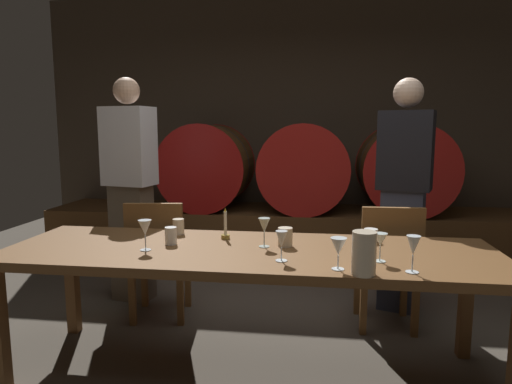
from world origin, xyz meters
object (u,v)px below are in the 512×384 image
cup_far_left (178,227)px  cup_far_right (371,235)px  wine_glass_right (380,241)px  pitcher (364,253)px  dining_table (249,260)px  chair_right (388,261)px  guest_left (130,188)px  candle_center (225,230)px  wine_glass_far_left (145,229)px  wine_glass_left (264,226)px  cup_center_left (171,236)px  wine_glass_far_right (413,247)px  wine_barrel_right (404,169)px  wine_glass_center_left (281,240)px  guest_right (404,194)px  cup_center_right (285,237)px  wine_barrel_left (208,166)px  wine_glass_center_right (338,247)px  wine_barrel_center (304,168)px  chair_left (158,254)px

cup_far_left → cup_far_right: cup_far_left is taller
wine_glass_right → pitcher: bearing=-115.4°
dining_table → chair_right: (0.86, 0.68, -0.18)m
guest_left → cup_far_left: bearing=142.5°
dining_table → candle_center: (-0.17, 0.20, 0.12)m
wine_glass_far_left → wine_glass_left: (0.63, 0.16, -0.00)m
pitcher → cup_center_left: (-1.04, 0.40, -0.05)m
dining_table → wine_glass_left: 0.20m
dining_table → cup_far_left: size_ratio=27.97×
wine_glass_far_left → wine_glass_far_right: 1.37m
wine_barrel_right → wine_glass_center_left: bearing=-111.9°
cup_center_left → wine_glass_right: bearing=-9.3°
guest_right → cup_center_left: bearing=53.9°
cup_center_right → cup_far_right: cup_center_right is taller
wine_glass_center_left → cup_center_left: bearing=159.6°
wine_glass_far_left → chair_right: bearing=29.0°
guest_right → wine_glass_center_left: size_ratio=11.38×
cup_center_right → cup_far_right: bearing=19.1°
guest_right → candle_center: 1.47m
dining_table → wine_glass_far_left: wine_glass_far_left is taller
cup_center_left → cup_center_right: 0.65m
chair_right → wine_glass_left: bearing=37.0°
guest_left → wine_glass_left: guest_left is taller
guest_right → wine_glass_far_left: guest_right is taller
wine_barrel_left → wine_glass_far_left: bearing=-83.6°
cup_far_right → cup_center_left: bearing=-169.5°
guest_left → cup_center_left: (0.65, -0.95, -0.14)m
guest_left → guest_right: (2.12, 0.07, -0.01)m
pitcher → wine_glass_far_left: 1.16m
wine_glass_center_right → cup_center_right: wine_glass_center_right is taller
wine_glass_center_right → wine_glass_far_right: (0.34, -0.00, 0.02)m
wine_glass_center_right → cup_far_left: bearing=148.6°
guest_left → wine_barrel_center: bearing=-119.1°
pitcher → wine_glass_right: 0.24m
wine_barrel_right → wine_glass_right: wine_barrel_right is taller
wine_barrel_right → cup_center_right: 2.72m
wine_glass_center_right → cup_far_right: size_ratio=1.92×
wine_barrel_center → guest_left: (-1.34, -1.57, -0.05)m
chair_left → cup_far_left: chair_left is taller
cup_far_right → wine_glass_far_right: bearing=-77.7°
dining_table → chair_left: 1.00m
wine_glass_center_left → cup_far_right: wine_glass_center_left is taller
wine_barrel_left → guest_left: bearing=-99.1°
wine_glass_right → cup_far_right: wine_glass_right is taller
dining_table → wine_glass_center_right: 0.58m
candle_center → chair_left: bearing=144.1°
wine_barrel_left → cup_far_right: wine_barrel_left is taller
wine_barrel_right → chair_left: wine_barrel_right is taller
cup_center_left → wine_barrel_center: bearing=74.7°
wine_barrel_right → wine_glass_right: 2.78m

